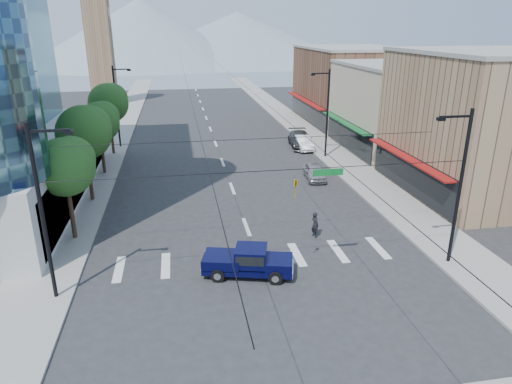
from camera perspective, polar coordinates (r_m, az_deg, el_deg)
ground at (r=26.13m, az=0.81°, el=-9.76°), size 160.00×160.00×0.00m
sidewalk_left at (r=64.07m, az=-16.73°, el=7.59°), size 4.00×120.00×0.15m
sidewalk_right at (r=65.63m, az=4.75°, el=8.64°), size 4.00×120.00×0.15m
shop_near at (r=41.04m, az=26.83°, el=7.40°), size 12.00×14.00×11.00m
shop_mid at (r=52.91m, az=17.85°, el=9.88°), size 12.00×14.00×9.00m
shop_far at (r=67.29m, az=11.65°, el=12.84°), size 12.00×18.00×10.00m
clock_tower at (r=85.19m, az=-19.00°, el=17.46°), size 4.80×4.80×20.40m
mountain_left at (r=172.62m, az=-14.17°, el=18.84°), size 80.00×80.00×22.00m
mountain_right at (r=183.92m, az=-2.37°, el=18.80°), size 90.00×90.00×18.00m
tree_near at (r=30.26m, az=-22.54°, el=3.17°), size 3.65×3.64×6.71m
tree_midnear at (r=36.78m, az=-20.50°, el=7.19°), size 4.09×4.09×7.52m
tree_midfar at (r=43.66m, az=-18.87°, el=8.44°), size 3.65×3.64×6.71m
tree_far at (r=50.39m, az=-17.83°, el=10.68°), size 4.09×4.09×7.52m
signal_rig at (r=23.27m, az=1.78°, el=-0.97°), size 21.80×0.20×9.00m
lamp_pole_nw at (r=53.28m, az=-16.94°, el=10.52°), size 2.00×0.25×9.00m
lamp_pole_ne at (r=47.40m, az=8.78°, el=10.05°), size 2.00×0.25×9.00m
pickup_truck at (r=25.27m, az=-1.07°, el=-8.59°), size 5.25×2.94×1.69m
pedestrian at (r=29.93m, az=7.39°, el=-4.04°), size 0.58×0.72×1.72m
parked_car_near at (r=41.24m, az=7.32°, el=2.53°), size 1.99×4.16×1.37m
parked_car_mid at (r=51.41m, az=5.88°, el=6.19°), size 1.65×4.64×1.52m
parked_car_far at (r=52.30m, az=5.60°, el=6.54°), size 2.92×6.02×1.69m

